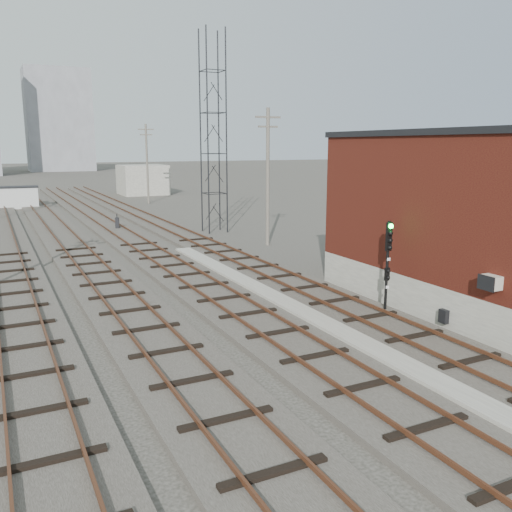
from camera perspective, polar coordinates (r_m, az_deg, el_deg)
ground at (r=65.04m, az=-17.24°, el=5.21°), size 320.00×320.00×0.00m
track_right at (r=45.19m, az=-9.79°, el=3.12°), size 3.20×90.00×0.39m
track_mid_right at (r=44.24m, az=-14.77°, el=2.73°), size 3.20×90.00×0.39m
track_mid_left at (r=43.64m, az=-19.91°, el=2.30°), size 3.20×90.00×0.39m
track_left at (r=43.40m, az=-25.15°, el=1.84°), size 3.20×90.00×0.39m
platform_curb at (r=21.79m, az=4.19°, el=-5.76°), size 0.90×28.00×0.26m
brick_building at (r=23.90m, az=21.51°, el=3.60°), size 6.54×12.20×7.22m
lattice_tower at (r=41.93m, az=-4.51°, el=12.74°), size 1.60×1.60×15.00m
utility_pole_right_a at (r=36.01m, az=1.25°, el=8.68°), size 1.80×0.24×9.00m
utility_pole_right_b at (r=64.12m, az=-11.39°, el=9.72°), size 1.80×0.24×9.00m
apartment_right at (r=155.10m, az=-20.07°, el=13.24°), size 16.00×12.00×26.00m
shed_right at (r=76.48m, az=-11.84°, el=7.86°), size 6.00×6.00×4.00m
signal_mast at (r=21.81m, az=13.71°, el=-0.54°), size 0.40×0.40×3.75m
switch_stand at (r=44.17m, az=-14.40°, el=3.35°), size 0.37×0.37×1.23m
site_trailer at (r=63.78m, az=-24.35°, el=5.65°), size 5.65×2.74×2.32m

